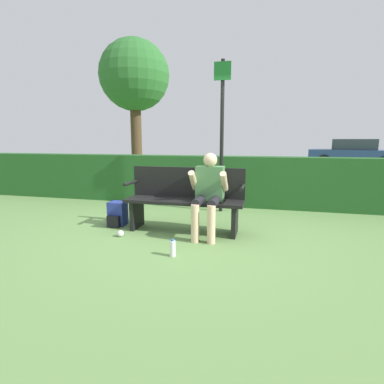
{
  "coord_description": "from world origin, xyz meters",
  "views": [
    {
      "loc": [
        1.17,
        -4.18,
        1.36
      ],
      "look_at": [
        0.15,
        -0.1,
        0.62
      ],
      "focal_mm": 28.0,
      "sensor_mm": 36.0,
      "label": 1
    }
  ],
  "objects": [
    {
      "name": "hedge_back",
      "position": [
        0.0,
        2.01,
        0.51
      ],
      "size": [
        12.0,
        0.46,
        1.02
      ],
      "color": "#235623",
      "rests_on": "ground"
    },
    {
      "name": "ground_plane",
      "position": [
        0.0,
        0.0,
        0.0
      ],
      "size": [
        40.0,
        40.0,
        0.0
      ],
      "primitive_type": "plane",
      "color": "#668E4C"
    },
    {
      "name": "water_bottle",
      "position": [
        0.13,
        -0.98,
        0.1
      ],
      "size": [
        0.07,
        0.07,
        0.21
      ],
      "color": "white",
      "rests_on": "ground"
    },
    {
      "name": "park_bench",
      "position": [
        0.0,
        0.07,
        0.49
      ],
      "size": [
        1.76,
        0.47,
        0.95
      ],
      "color": "black",
      "rests_on": "ground"
    },
    {
      "name": "person_seated",
      "position": [
        0.38,
        -0.08,
        0.66
      ],
      "size": [
        0.53,
        0.64,
        1.17
      ],
      "color": "#4C7F4C",
      "rests_on": "ground"
    },
    {
      "name": "tree",
      "position": [
        -3.01,
        5.03,
        3.31
      ],
      "size": [
        2.21,
        2.21,
        4.48
      ],
      "color": "#4C3823",
      "rests_on": "ground"
    },
    {
      "name": "signpost",
      "position": [
        0.34,
        1.41,
        1.56
      ],
      "size": [
        0.3,
        0.09,
        2.77
      ],
      "color": "black",
      "rests_on": "ground"
    },
    {
      "name": "backpack",
      "position": [
        -1.12,
        0.05,
        0.18
      ],
      "size": [
        0.27,
        0.29,
        0.38
      ],
      "color": "#283893",
      "rests_on": "ground"
    },
    {
      "name": "parked_car",
      "position": [
        5.53,
        12.77,
        0.66
      ],
      "size": [
        4.52,
        2.95,
        1.39
      ],
      "rotation": [
        0.0,
        0.0,
        -0.32
      ],
      "color": "#2D4784",
      "rests_on": "ground"
    },
    {
      "name": "litter_crumple",
      "position": [
        -0.8,
        -0.47,
        0.05
      ],
      "size": [
        0.09,
        0.09,
        0.09
      ],
      "color": "silver",
      "rests_on": "ground"
    }
  ]
}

